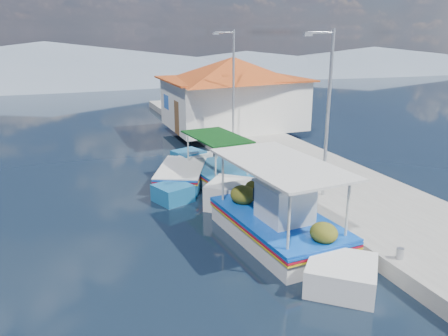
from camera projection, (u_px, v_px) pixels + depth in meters
name	position (u px, v px, depth m)	size (l,w,h in m)	color
ground	(228.00, 250.00, 13.59)	(160.00, 160.00, 0.00)	black
quay	(299.00, 168.00, 20.89)	(5.00, 44.00, 0.50)	#9E9C93
bollards	(266.00, 169.00, 19.39)	(0.20, 17.20, 0.30)	#A5A8AD
main_caique	(277.00, 223.00, 14.17)	(2.95, 8.68, 2.87)	white
caique_green_canopy	(216.00, 175.00, 19.59)	(2.30, 6.28, 2.36)	white
caique_blue_hull	(180.00, 176.00, 19.60)	(3.51, 5.72, 1.12)	#17598B
harbor_building	(233.00, 91.00, 28.30)	(10.49, 10.49, 4.40)	silver
lamp_post_near	(326.00, 106.00, 15.79)	(1.21, 0.14, 6.00)	#A5A8AD
lamp_post_far	(232.00, 81.00, 23.84)	(1.21, 0.14, 6.00)	#A5A8AD
mountain_ridge	(130.00, 63.00, 65.28)	(171.40, 96.00, 5.50)	slate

